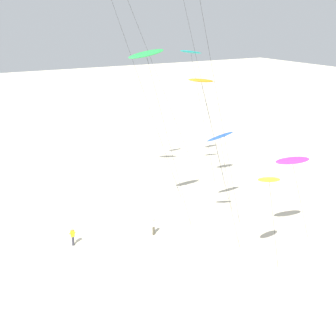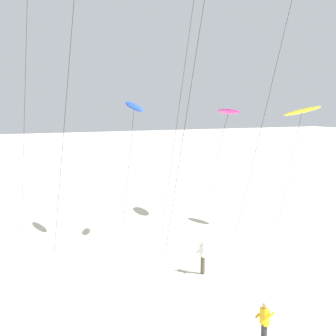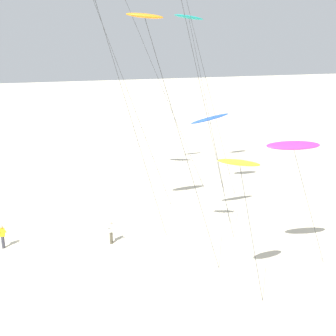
{
  "view_description": "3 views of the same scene",
  "coord_description": "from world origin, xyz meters",
  "px_view_note": "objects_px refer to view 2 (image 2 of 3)",
  "views": [
    {
      "loc": [
        34.11,
        -12.8,
        19.49
      ],
      "look_at": [
        0.87,
        6.01,
        6.13
      ],
      "focal_mm": 47.22,
      "sensor_mm": 36.0,
      "label": 1
    },
    {
      "loc": [
        -10.06,
        -15.0,
        8.37
      ],
      "look_at": [
        2.33,
        9.94,
        4.62
      ],
      "focal_mm": 49.3,
      "sensor_mm": 36.0,
      "label": 2
    },
    {
      "loc": [
        30.75,
        -2.09,
        13.84
      ],
      "look_at": [
        4.31,
        7.35,
        5.98
      ],
      "focal_mm": 49.27,
      "sensor_mm": 36.0,
      "label": 3
    }
  ],
  "objects_px": {
    "kite_yellow": "(302,112)",
    "kite_flyer_nearest": "(203,257)",
    "kite_flyer_middle": "(264,324)",
    "kite_magenta": "(228,112)",
    "kite_blue": "(134,107)"
  },
  "relations": [
    {
      "from": "kite_yellow",
      "to": "kite_flyer_nearest",
      "type": "distance_m",
      "value": 13.08
    },
    {
      "from": "kite_flyer_nearest",
      "to": "kite_flyer_middle",
      "type": "xyz_separation_m",
      "value": [
        -1.77,
        -7.15,
        0.0
      ]
    },
    {
      "from": "kite_magenta",
      "to": "kite_flyer_middle",
      "type": "relative_size",
      "value": 4.97
    },
    {
      "from": "kite_flyer_nearest",
      "to": "kite_flyer_middle",
      "type": "bearing_deg",
      "value": -103.94
    },
    {
      "from": "kite_blue",
      "to": "kite_yellow",
      "type": "bearing_deg",
      "value": -17.08
    },
    {
      "from": "kite_magenta",
      "to": "kite_blue",
      "type": "bearing_deg",
      "value": -168.94
    },
    {
      "from": "kite_magenta",
      "to": "kite_flyer_nearest",
      "type": "xyz_separation_m",
      "value": [
        -7.52,
        -9.19,
        -7.07
      ]
    },
    {
      "from": "kite_yellow",
      "to": "kite_flyer_middle",
      "type": "height_order",
      "value": "kite_yellow"
    },
    {
      "from": "kite_yellow",
      "to": "kite_blue",
      "type": "height_order",
      "value": "kite_blue"
    },
    {
      "from": "kite_flyer_middle",
      "to": "kite_blue",
      "type": "bearing_deg",
      "value": 85.14
    },
    {
      "from": "kite_yellow",
      "to": "kite_blue",
      "type": "relative_size",
      "value": 0.97
    },
    {
      "from": "kite_yellow",
      "to": "kite_flyer_nearest",
      "type": "xyz_separation_m",
      "value": [
        -10.09,
        -4.36,
        -7.11
      ]
    },
    {
      "from": "kite_magenta",
      "to": "kite_flyer_nearest",
      "type": "distance_m",
      "value": 13.82
    },
    {
      "from": "kite_blue",
      "to": "kite_flyer_nearest",
      "type": "height_order",
      "value": "kite_blue"
    },
    {
      "from": "kite_blue",
      "to": "kite_flyer_middle",
      "type": "relative_size",
      "value": 5.27
    }
  ]
}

